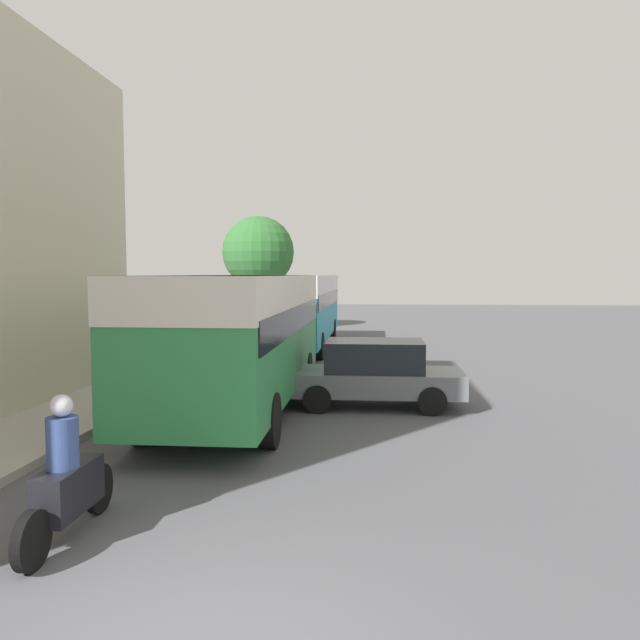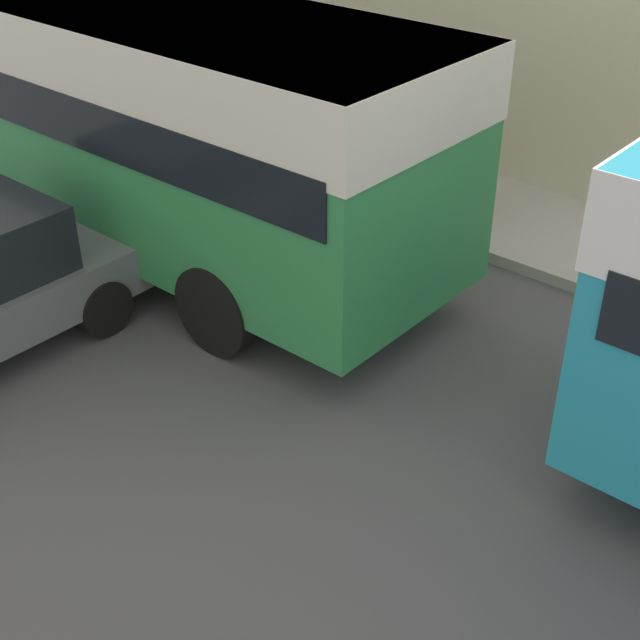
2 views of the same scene
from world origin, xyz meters
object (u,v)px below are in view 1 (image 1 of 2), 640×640
at_px(bus_following, 299,301).
at_px(bus_lead, 239,324).
at_px(motorcycle_behind_lead, 66,482).
at_px(pedestrian_near_curb, 185,333).
at_px(car_crossing, 374,373).
at_px(pedestrian_walking_away, 146,349).

bearing_deg(bus_following, bus_lead, -89.28).
relative_size(bus_following, motorcycle_behind_lead, 4.86).
xyz_separation_m(bus_lead, pedestrian_near_curb, (-3.69, 7.76, -0.97)).
bearing_deg(bus_lead, car_crossing, 15.68).
bearing_deg(motorcycle_behind_lead, bus_lead, 85.56).
distance_m(bus_lead, pedestrian_walking_away, 4.50).
relative_size(bus_lead, car_crossing, 2.27).
distance_m(bus_following, pedestrian_walking_away, 9.67).
bearing_deg(pedestrian_near_curb, pedestrian_walking_away, -84.96).
bearing_deg(pedestrian_walking_away, pedestrian_near_curb, 95.04).
distance_m(motorcycle_behind_lead, pedestrian_near_curb, 14.97).
bearing_deg(pedestrian_walking_away, car_crossing, -18.36).
xyz_separation_m(bus_following, pedestrian_walking_away, (-3.12, -9.10, -0.96)).
height_order(car_crossing, pedestrian_near_curb, pedestrian_near_curb).
xyz_separation_m(pedestrian_near_curb, pedestrian_walking_away, (0.43, -4.83, 0.00)).
height_order(bus_lead, motorcycle_behind_lead, bus_lead).
height_order(bus_lead, car_crossing, bus_lead).
bearing_deg(motorcycle_behind_lead, bus_following, 88.84).
xyz_separation_m(bus_lead, motorcycle_behind_lead, (-0.53, -6.87, -1.31)).
distance_m(motorcycle_behind_lead, pedestrian_walking_away, 10.18).
relative_size(bus_lead, bus_following, 0.85).
bearing_deg(pedestrian_near_curb, car_crossing, -45.85).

